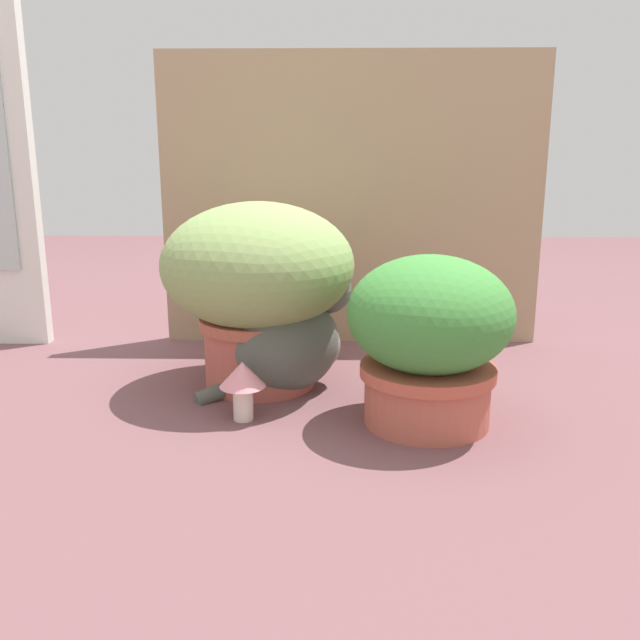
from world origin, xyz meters
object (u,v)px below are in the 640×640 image
at_px(mushroom_ornament_pink, 243,380).
at_px(leafy_planter, 429,335).
at_px(grass_planter, 258,281).
at_px(cat, 293,339).

bearing_deg(mushroom_ornament_pink, leafy_planter, -1.19).
distance_m(grass_planter, mushroom_ornament_pink, 0.27).
xyz_separation_m(grass_planter, mushroom_ornament_pink, (-0.01, -0.22, -0.16)).
bearing_deg(cat, grass_planter, 155.83).
xyz_separation_m(grass_planter, cat, (0.08, -0.04, -0.13)).
bearing_deg(leafy_planter, cat, 146.21).
xyz_separation_m(leafy_planter, cat, (-0.28, 0.19, -0.06)).
xyz_separation_m(grass_planter, leafy_planter, (0.36, -0.22, -0.07)).
distance_m(cat, mushroom_ornament_pink, 0.21).
bearing_deg(grass_planter, leafy_planter, -31.78).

